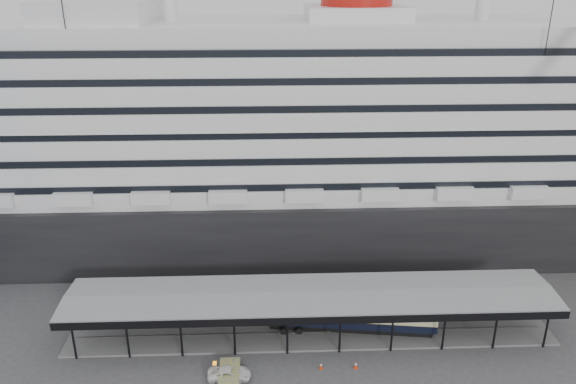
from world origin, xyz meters
The scene contains 8 objects.
ground centered at (0.00, 0.00, 0.00)m, with size 200.00×200.00×0.00m, color #3E3E41.
cruise_ship centered at (0.05, 32.00, 18.35)m, with size 130.00×30.00×43.90m.
platform_canopy centered at (0.00, 5.00, 2.36)m, with size 56.00×9.18×5.30m.
port_truck centered at (-9.06, -3.03, 0.62)m, with size 2.06×4.47×1.24m, color white.
pullman_carriage centered at (4.70, 5.00, 2.37)m, with size 19.82×5.14×19.30m.
traffic_cone_left centered at (-8.27, -1.67, 0.35)m, with size 0.41×0.41×0.70m.
traffic_cone_mid centered at (0.60, -1.81, 0.38)m, with size 0.49×0.49×0.76m.
traffic_cone_right centered at (4.31, -1.88, 0.41)m, with size 0.50×0.50×0.82m.
Camera 1 is at (-4.84, -50.25, 39.61)m, focal length 35.00 mm.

